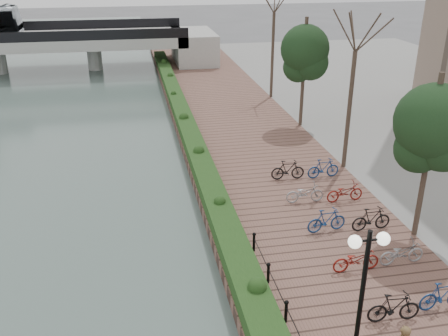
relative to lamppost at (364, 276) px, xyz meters
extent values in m
cube|color=brown|center=(1.59, 14.98, -3.54)|extent=(8.00, 75.00, 0.50)
cube|color=#193714|center=(-1.81, 17.48, -2.99)|extent=(1.10, 56.00, 0.60)
cylinder|color=black|center=(-1.01, 2.48, -2.94)|extent=(0.10, 0.10, 0.70)
cylinder|color=black|center=(-1.01, 4.48, -2.94)|extent=(0.10, 0.10, 0.70)
cylinder|color=black|center=(-1.01, 6.48, -2.94)|extent=(0.10, 0.10, 0.70)
cylinder|color=black|center=(0.00, 0.00, -1.03)|extent=(0.12, 0.12, 4.52)
cylinder|color=black|center=(0.00, 0.00, 0.98)|extent=(0.70, 0.06, 0.06)
sphere|color=white|center=(-0.35, 0.00, 0.98)|extent=(0.32, 0.32, 0.32)
sphere|color=white|center=(0.35, 0.00, 0.98)|extent=(0.32, 0.32, 0.32)
imported|color=black|center=(2.19, 2.04, -2.79)|extent=(0.47, 1.66, 1.00)
imported|color=maroon|center=(2.19, 4.64, -2.84)|extent=(0.60, 1.71, 0.90)
imported|color=navy|center=(2.19, 7.24, -2.79)|extent=(0.47, 1.66, 1.00)
imported|color=#9D9EA2|center=(2.19, 9.84, -2.84)|extent=(0.60, 1.71, 0.90)
imported|color=black|center=(2.19, 12.44, -2.79)|extent=(0.47, 1.66, 1.00)
imported|color=navy|center=(3.99, 2.04, -2.79)|extent=(0.47, 1.66, 1.00)
imported|color=#9D9EA2|center=(3.99, 4.64, -2.84)|extent=(0.60, 1.71, 0.90)
imported|color=black|center=(3.99, 7.24, -2.79)|extent=(0.47, 1.66, 1.00)
imported|color=maroon|center=(3.99, 9.84, -2.84)|extent=(0.60, 1.71, 0.90)
imported|color=navy|center=(3.99, 12.44, -2.79)|extent=(0.47, 1.66, 1.00)
cube|color=black|center=(-17.41, 46.38, 0.16)|extent=(36.00, 0.15, 0.90)
cylinder|color=#A6A6A1|center=(-8.41, 42.48, -2.54)|extent=(1.40, 1.40, 2.50)
camera|label=1|loc=(-5.11, -9.02, 7.03)|focal=40.00mm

